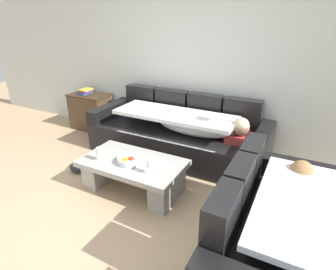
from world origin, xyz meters
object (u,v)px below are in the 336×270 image
wine_glass_near_left (100,152)px  crumpled_garment (84,164)px  coffee_table (133,171)px  open_magazine (157,165)px  fruit_bowl (130,160)px  wine_glass_near_right (149,164)px  couch_along_wall (180,135)px  side_cabinet (91,112)px  couch_near_window (279,234)px  book_stack_on_cabinet (85,91)px

wine_glass_near_left → crumpled_garment: 0.74m
coffee_table → open_magazine: (0.30, 0.05, 0.15)m
fruit_bowl → open_magazine: 0.31m
fruit_bowl → wine_glass_near_right: 0.34m
fruit_bowl → wine_glass_near_right: bearing=-16.0°
couch_along_wall → wine_glass_near_left: 1.30m
side_cabinet → crumpled_garment: bearing=-52.6°
wine_glass_near_right → crumpled_garment: 1.30m
couch_along_wall → couch_near_window: bearing=-42.9°
wine_glass_near_left → crumpled_garment: wine_glass_near_left is taller
book_stack_on_cabinet → wine_glass_near_right: bearing=-33.1°
couch_along_wall → fruit_bowl: bearing=-96.1°
open_magazine → fruit_bowl: bearing=-156.2°
book_stack_on_cabinet → crumpled_garment: size_ratio=0.57×
wine_glass_near_right → open_magazine: bearing=96.7°
open_magazine → book_stack_on_cabinet: size_ratio=1.23×
side_cabinet → open_magazine: bearing=-30.5°
coffee_table → side_cabinet: 2.18m
couch_near_window → wine_glass_near_left: bearing=83.7°
crumpled_garment → wine_glass_near_right: bearing=-11.3°
wine_glass_near_left → open_magazine: 0.67m
wine_glass_near_left → wine_glass_near_right: (0.65, 0.02, 0.00)m
fruit_bowl → wine_glass_near_left: bearing=-162.1°
couch_near_window → coffee_table: couch_near_window is taller
coffee_table → crumpled_garment: 0.90m
open_magazine → book_stack_on_cabinet: 2.49m
coffee_table → fruit_bowl: 0.19m
fruit_bowl → side_cabinet: side_cabinet is taller
wine_glass_near_right → couch_along_wall: bearing=99.4°
fruit_bowl → book_stack_on_cabinet: size_ratio=1.23×
couch_along_wall → fruit_bowl: 1.11m
coffee_table → wine_glass_near_left: size_ratio=7.23×
fruit_bowl → couch_along_wall: bearing=83.9°
wine_glass_near_right → side_cabinet: (-2.10, 1.41, -0.17)m
couch_near_window → book_stack_on_cabinet: couch_near_window is taller
side_cabinet → coffee_table: bearing=-35.5°
wine_glass_near_right → crumpled_garment: size_ratio=0.42×
coffee_table → book_stack_on_cabinet: bearing=145.6°
coffee_table → wine_glass_near_right: bearing=-24.5°
couch_along_wall → wine_glass_near_right: size_ratio=15.38×
side_cabinet → couch_along_wall: bearing=-6.7°
couch_along_wall → couch_near_window: 2.10m
couch_near_window → open_magazine: (-1.36, 0.43, 0.05)m
wine_glass_near_left → open_magazine: wine_glass_near_left is taller
wine_glass_near_left → wine_glass_near_right: size_ratio=1.00×
book_stack_on_cabinet → side_cabinet: bearing=-2.9°
couch_along_wall → book_stack_on_cabinet: 2.02m
fruit_bowl → book_stack_on_cabinet: (-1.86, 1.33, 0.27)m
fruit_bowl → side_cabinet: bearing=143.4°
wine_glass_near_right → side_cabinet: 2.53m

